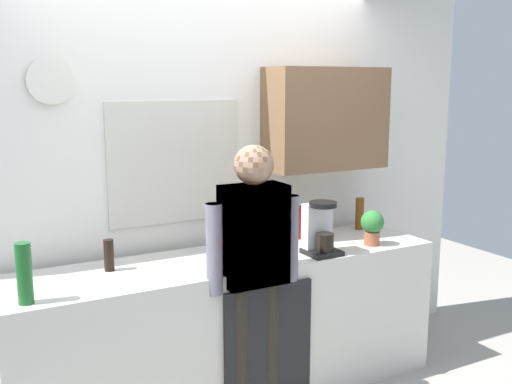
% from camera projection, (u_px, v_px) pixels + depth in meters
% --- Properties ---
extents(kitchen_counter, '(2.67, 0.64, 0.89)m').
position_uv_depth(kitchen_counter, '(231.00, 327.00, 3.66)').
color(kitchen_counter, beige).
rests_on(kitchen_counter, ground_plane).
extents(dishwasher_panel, '(0.56, 0.02, 0.80)m').
position_uv_depth(dishwasher_panel, '(269.00, 352.00, 3.42)').
color(dishwasher_panel, black).
rests_on(dishwasher_panel, ground_plane).
extents(back_wall_assembly, '(4.27, 0.42, 2.60)m').
position_uv_depth(back_wall_assembly, '(218.00, 171.00, 3.89)').
color(back_wall_assembly, white).
rests_on(back_wall_assembly, ground_plane).
extents(coffee_maker, '(0.20, 0.20, 0.33)m').
position_uv_depth(coffee_maker, '(320.00, 230.00, 3.64)').
color(coffee_maker, black).
rests_on(coffee_maker, kitchen_counter).
extents(bottle_amber_beer, '(0.06, 0.06, 0.23)m').
position_uv_depth(bottle_amber_beer, '(360.00, 213.00, 4.26)').
color(bottle_amber_beer, brown).
rests_on(bottle_amber_beer, kitchen_counter).
extents(bottle_green_wine, '(0.07, 0.07, 0.30)m').
position_uv_depth(bottle_green_wine, '(24.00, 273.00, 2.81)').
color(bottle_green_wine, '#195923').
rests_on(bottle_green_wine, kitchen_counter).
extents(bottle_dark_sauce, '(0.06, 0.06, 0.18)m').
position_uv_depth(bottle_dark_sauce, '(109.00, 255.00, 3.32)').
color(bottle_dark_sauce, black).
rests_on(bottle_dark_sauce, kitchen_counter).
extents(bottle_red_vinegar, '(0.06, 0.06, 0.22)m').
position_uv_depth(bottle_red_vinegar, '(298.00, 223.00, 4.00)').
color(bottle_red_vinegar, maroon).
rests_on(bottle_red_vinegar, kitchen_counter).
extents(bottle_olive_oil, '(0.06, 0.06, 0.25)m').
position_uv_depth(bottle_olive_oil, '(314.00, 222.00, 3.95)').
color(bottle_olive_oil, olive).
rests_on(bottle_olive_oil, kitchen_counter).
extents(cup_blue_mug, '(0.08, 0.08, 0.10)m').
position_uv_depth(cup_blue_mug, '(216.00, 244.00, 3.71)').
color(cup_blue_mug, '#3351B2').
rests_on(cup_blue_mug, kitchen_counter).
extents(cup_white_mug, '(0.08, 0.08, 0.09)m').
position_uv_depth(cup_white_mug, '(266.00, 256.00, 3.45)').
color(cup_white_mug, white).
rests_on(cup_white_mug, kitchen_counter).
extents(potted_plant, '(0.15, 0.15, 0.23)m').
position_uv_depth(potted_plant, '(372.00, 225.00, 3.84)').
color(potted_plant, '#9E5638').
rests_on(potted_plant, kitchen_counter).
extents(dish_soap, '(0.06, 0.06, 0.18)m').
position_uv_depth(dish_soap, '(254.00, 234.00, 3.83)').
color(dish_soap, yellow).
rests_on(dish_soap, kitchen_counter).
extents(person_at_sink, '(0.57, 0.22, 1.60)m').
position_uv_depth(person_at_sink, '(254.00, 261.00, 3.31)').
color(person_at_sink, '#3F4766').
rests_on(person_at_sink, ground_plane).
extents(person_guest, '(0.57, 0.22, 1.60)m').
position_uv_depth(person_guest, '(254.00, 261.00, 3.31)').
color(person_guest, brown).
rests_on(person_guest, ground_plane).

